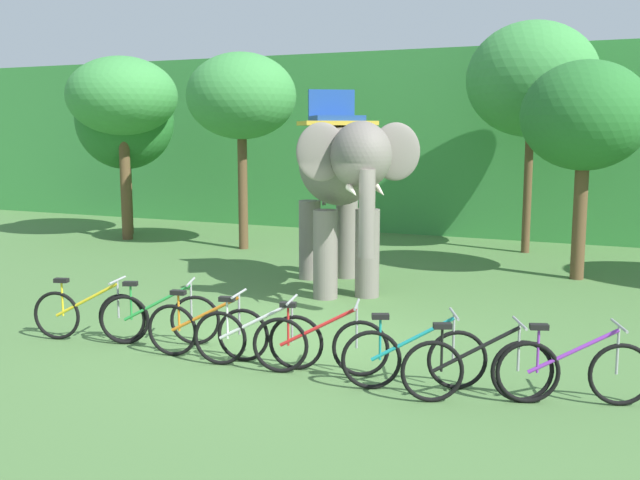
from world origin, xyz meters
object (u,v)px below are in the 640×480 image
at_px(bike_white, 257,338).
at_px(bike_red, 320,344).
at_px(tree_far_right, 125,121).
at_px(bike_green, 159,318).
at_px(tree_left, 532,80).
at_px(bike_orange, 207,330).
at_px(bike_teal, 414,357).
at_px(bike_yellow, 89,315).
at_px(tree_center_right, 122,97).
at_px(elephant, 341,174).
at_px(bike_black, 477,369).
at_px(tree_right, 585,117).
at_px(tree_center_left, 241,97).
at_px(bike_purple, 574,371).

distance_m(bike_white, bike_red, 0.85).
relative_size(tree_far_right, bike_green, 2.93).
bearing_deg(tree_left, bike_red, -94.73).
bearing_deg(bike_orange, tree_left, 76.65).
height_order(tree_far_right, bike_teal, tree_far_right).
distance_m(bike_yellow, bike_orange, 2.00).
relative_size(tree_center_right, elephant, 1.25).
relative_size(tree_left, bike_black, 3.54).
bearing_deg(tree_right, tree_center_left, 175.97).
bearing_deg(bike_purple, tree_right, 94.80).
bearing_deg(tree_center_right, tree_left, 12.09).
distance_m(bike_yellow, bike_red, 3.62).
height_order(bike_white, bike_teal, same).
bearing_deg(tree_far_right, elephant, -28.05).
bearing_deg(bike_orange, bike_black, -1.83).
bearing_deg(bike_white, tree_center_left, 121.13).
relative_size(elephant, bike_white, 2.38).
bearing_deg(tree_left, bike_purple, -78.48).
height_order(tree_center_right, bike_black, tree_center_right).
relative_size(bike_orange, bike_teal, 1.07).
bearing_deg(elephant, bike_green, -102.71).
distance_m(tree_far_right, tree_center_left, 4.58).
bearing_deg(tree_center_right, bike_white, -43.61).
distance_m(tree_right, bike_red, 8.42).
relative_size(tree_right, bike_yellow, 2.63).
relative_size(bike_green, bike_black, 1.01).
bearing_deg(bike_purple, bike_green, 179.69).
bearing_deg(tree_center_right, bike_red, -40.75).
xyz_separation_m(tree_right, bike_teal, (-1.13, -7.59, -2.88)).
xyz_separation_m(tree_right, bike_yellow, (-5.97, -7.57, -2.88)).
bearing_deg(tree_right, bike_yellow, -128.22).
height_order(tree_left, bike_orange, tree_left).
height_order(tree_far_right, bike_green, tree_far_right).
bearing_deg(bike_white, tree_left, 80.79).
height_order(elephant, bike_purple, elephant).
xyz_separation_m(bike_yellow, bike_black, (5.59, -0.12, 0.00)).
relative_size(tree_left, bike_red, 3.37).
relative_size(tree_right, bike_teal, 2.76).
height_order(tree_far_right, bike_red, tree_far_right).
relative_size(bike_orange, bike_black, 1.07).
xyz_separation_m(tree_left, bike_orange, (-2.49, -10.51, -3.81)).
bearing_deg(tree_center_left, bike_purple, -42.08).
relative_size(bike_yellow, bike_teal, 1.05).
bearing_deg(tree_center_right, tree_center_left, -1.76).
xyz_separation_m(tree_left, bike_purple, (2.09, -10.26, -3.81)).
distance_m(bike_teal, bike_black, 0.77).
height_order(tree_far_right, elephant, tree_far_right).
relative_size(tree_center_left, bike_orange, 2.91).
bearing_deg(tree_right, bike_purple, -85.20).
xyz_separation_m(bike_white, bike_red, (0.84, 0.07, 0.00)).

